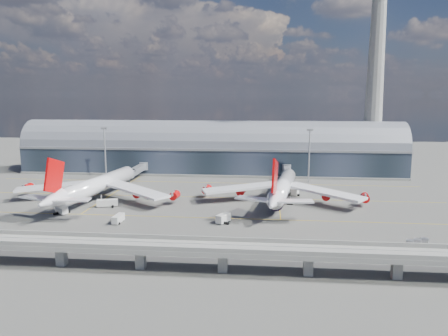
# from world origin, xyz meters

# --- Properties ---
(ground) EXTENTS (500.00, 500.00, 0.00)m
(ground) POSITION_xyz_m (0.00, 0.00, 0.00)
(ground) COLOR #474744
(ground) RESTS_ON ground
(taxi_lines) EXTENTS (200.00, 80.12, 0.01)m
(taxi_lines) POSITION_xyz_m (0.00, 22.11, 0.01)
(taxi_lines) COLOR gold
(taxi_lines) RESTS_ON ground
(terminal) EXTENTS (200.00, 30.00, 28.00)m
(terminal) POSITION_xyz_m (0.00, 77.99, 11.34)
(terminal) COLOR #1D2731
(terminal) RESTS_ON ground
(control_tower) EXTENTS (19.00, 19.00, 103.00)m
(control_tower) POSITION_xyz_m (85.00, 83.00, 51.64)
(control_tower) COLOR gray
(control_tower) RESTS_ON ground
(guideway) EXTENTS (220.00, 8.50, 7.20)m
(guideway) POSITION_xyz_m (-0.00, -55.00, 5.29)
(guideway) COLOR gray
(guideway) RESTS_ON ground
(floodlight_mast_left) EXTENTS (3.00, 0.70, 25.70)m
(floodlight_mast_left) POSITION_xyz_m (-50.00, 55.00, 13.63)
(floodlight_mast_left) COLOR gray
(floodlight_mast_left) RESTS_ON ground
(floodlight_mast_right) EXTENTS (3.00, 0.70, 25.70)m
(floodlight_mast_right) POSITION_xyz_m (50.00, 55.00, 13.63)
(floodlight_mast_right) COLOR gray
(floodlight_mast_right) RESTS_ON ground
(airliner_left) EXTENTS (67.51, 71.01, 21.64)m
(airliner_left) POSITION_xyz_m (-37.00, 9.19, 6.18)
(airliner_left) COLOR white
(airliner_left) RESTS_ON ground
(airliner_right) EXTENTS (65.05, 68.04, 21.60)m
(airliner_right) POSITION_xyz_m (36.20, 13.99, 5.60)
(airliner_right) COLOR white
(airliner_right) RESTS_ON ground
(jet_bridge_left) EXTENTS (4.40, 28.00, 7.25)m
(jet_bridge_left) POSITION_xyz_m (-33.21, 53.12, 5.18)
(jet_bridge_left) COLOR gray
(jet_bridge_left) RESTS_ON ground
(jet_bridge_right) EXTENTS (4.40, 32.00, 7.25)m
(jet_bridge_right) POSITION_xyz_m (39.95, 51.18, 5.18)
(jet_bridge_right) COLOR gray
(jet_bridge_right) RESTS_ON ground
(service_truck_0) EXTENTS (2.55, 6.48, 2.64)m
(service_truck_0) POSITION_xyz_m (-18.25, -18.60, 1.36)
(service_truck_0) COLOR beige
(service_truck_0) RESTS_ON ground
(service_truck_1) EXTENTS (5.40, 4.70, 2.89)m
(service_truck_1) POSITION_xyz_m (-41.76, -10.20, 1.46)
(service_truck_1) COLOR beige
(service_truck_1) RESTS_ON ground
(service_truck_2) EXTENTS (7.96, 4.43, 2.78)m
(service_truck_2) POSITION_xyz_m (-29.38, 1.18, 1.45)
(service_truck_2) COLOR beige
(service_truck_2) RESTS_ON ground
(service_truck_3) EXTENTS (4.71, 6.48, 2.93)m
(service_truck_3) POSITION_xyz_m (16.08, -15.13, 1.50)
(service_truck_3) COLOR beige
(service_truck_3) RESTS_ON ground
(service_truck_4) EXTENTS (3.74, 5.81, 3.11)m
(service_truck_4) POSITION_xyz_m (42.05, 27.50, 1.57)
(service_truck_4) COLOR beige
(service_truck_4) RESTS_ON ground
(service_truck_5) EXTENTS (4.26, 5.79, 2.62)m
(service_truck_5) POSITION_xyz_m (-15.84, 15.86, 1.34)
(service_truck_5) COLOR beige
(service_truck_5) RESTS_ON ground
(cargo_train_0) EXTENTS (6.59, 1.43, 1.47)m
(cargo_train_0) POSITION_xyz_m (-11.94, -38.38, 0.77)
(cargo_train_0) COLOR gray
(cargo_train_0) RESTS_ON ground
(cargo_train_1) EXTENTS (11.77, 3.76, 1.94)m
(cargo_train_1) POSITION_xyz_m (-9.34, -39.74, 1.01)
(cargo_train_1) COLOR gray
(cargo_train_1) RESTS_ON ground
(cargo_train_2) EXTENTS (7.51, 4.46, 1.68)m
(cargo_train_2) POSITION_xyz_m (72.26, -31.43, 0.88)
(cargo_train_2) COLOR gray
(cargo_train_2) RESTS_ON ground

